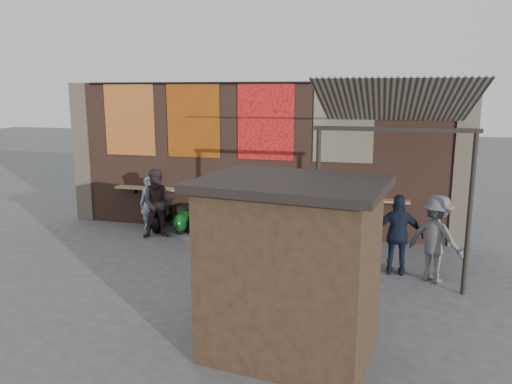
# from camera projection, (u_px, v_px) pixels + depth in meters

# --- Properties ---
(ground) EXTENTS (70.00, 70.00, 0.00)m
(ground) POSITION_uv_depth(u_px,v_px,m) (226.00, 262.00, 11.22)
(ground) COLOR #474749
(ground) RESTS_ON ground
(brick_wall) EXTENTS (10.00, 0.40, 4.00)m
(brick_wall) POSITION_uv_depth(u_px,v_px,m) (256.00, 158.00, 13.38)
(brick_wall) COLOR brown
(brick_wall) RESTS_ON ground
(pier_left) EXTENTS (0.50, 0.50, 4.00)m
(pier_left) POSITION_uv_depth(u_px,v_px,m) (86.00, 152.00, 14.67)
(pier_left) COLOR #4C4238
(pier_left) RESTS_ON ground
(pier_right) EXTENTS (0.50, 0.50, 4.00)m
(pier_right) POSITION_uv_depth(u_px,v_px,m) (463.00, 165.00, 12.10)
(pier_right) COLOR #4C4238
(pier_right) RESTS_ON ground
(eating_counter) EXTENTS (8.00, 0.32, 0.05)m
(eating_counter) POSITION_uv_depth(u_px,v_px,m) (253.00, 194.00, 13.21)
(eating_counter) COLOR #9E7A51
(eating_counter) RESTS_ON brick_wall
(shelf_box) EXTENTS (0.64, 0.30, 0.24)m
(shelf_box) POSITION_uv_depth(u_px,v_px,m) (276.00, 190.00, 13.00)
(shelf_box) COLOR white
(shelf_box) RESTS_ON eating_counter
(tapestry_redgold) EXTENTS (1.50, 0.02, 2.00)m
(tapestry_redgold) POSITION_uv_depth(u_px,v_px,m) (129.00, 119.00, 13.87)
(tapestry_redgold) COLOR maroon
(tapestry_redgold) RESTS_ON brick_wall
(tapestry_sun) EXTENTS (1.50, 0.02, 2.00)m
(tapestry_sun) POSITION_uv_depth(u_px,v_px,m) (193.00, 120.00, 13.40)
(tapestry_sun) COLOR orange
(tapestry_sun) RESTS_ON brick_wall
(tapestry_orange) EXTENTS (1.50, 0.02, 2.00)m
(tapestry_orange) POSITION_uv_depth(u_px,v_px,m) (265.00, 121.00, 12.90)
(tapestry_orange) COLOR red
(tapestry_orange) RESTS_ON brick_wall
(tapestry_multi) EXTENTS (1.50, 0.02, 2.00)m
(tapestry_multi) POSITION_uv_depth(u_px,v_px,m) (343.00, 123.00, 12.41)
(tapestry_multi) COLOR #226B7F
(tapestry_multi) RESTS_ON brick_wall
(hang_rail) EXTENTS (9.50, 0.06, 0.06)m
(hang_rail) POSITION_uv_depth(u_px,v_px,m) (254.00, 83.00, 12.77)
(hang_rail) COLOR black
(hang_rail) RESTS_ON brick_wall
(scooter_stool_0) EXTENTS (0.38, 0.85, 0.81)m
(scooter_stool_0) POSITION_uv_depth(u_px,v_px,m) (161.00, 216.00, 13.65)
(scooter_stool_0) COLOR black
(scooter_stool_0) RESTS_ON ground
(scooter_stool_1) EXTENTS (0.35, 0.77, 0.73)m
(scooter_stool_1) POSITION_uv_depth(u_px,v_px,m) (184.00, 219.00, 13.53)
(scooter_stool_1) COLOR #0E4A17
(scooter_stool_1) RESTS_ON ground
(scooter_stool_2) EXTENTS (0.32, 0.71, 0.67)m
(scooter_stool_2) POSITION_uv_depth(u_px,v_px,m) (200.00, 221.00, 13.40)
(scooter_stool_2) COLOR navy
(scooter_stool_2) RESTS_ON ground
(scooter_stool_3) EXTENTS (0.39, 0.87, 0.82)m
(scooter_stool_3) POSITION_uv_depth(u_px,v_px,m) (222.00, 220.00, 13.26)
(scooter_stool_3) COLOR black
(scooter_stool_3) RESTS_ON ground
(scooter_stool_4) EXTENTS (0.33, 0.72, 0.69)m
(scooter_stool_4) POSITION_uv_depth(u_px,v_px,m) (240.00, 224.00, 13.13)
(scooter_stool_4) COLOR #A2200C
(scooter_stool_4) RESTS_ON ground
(scooter_stool_5) EXTENTS (0.38, 0.84, 0.79)m
(scooter_stool_5) POSITION_uv_depth(u_px,v_px,m) (262.00, 223.00, 12.96)
(scooter_stool_5) COLOR maroon
(scooter_stool_5) RESTS_ON ground
(scooter_stool_6) EXTENTS (0.38, 0.85, 0.80)m
(scooter_stool_6) POSITION_uv_depth(u_px,v_px,m) (284.00, 224.00, 12.85)
(scooter_stool_6) COLOR #165B38
(scooter_stool_6) RESTS_ON ground
(scooter_stool_7) EXTENTS (0.39, 0.87, 0.82)m
(scooter_stool_7) POSITION_uv_depth(u_px,v_px,m) (307.00, 226.00, 12.63)
(scooter_stool_7) COLOR navy
(scooter_stool_7) RESTS_ON ground
(diner_left) EXTENTS (0.56, 0.38, 1.48)m
(diner_left) POSITION_uv_depth(u_px,v_px,m) (149.00, 204.00, 13.68)
(diner_left) COLOR #879CC5
(diner_left) RESTS_ON ground
(diner_right) EXTENTS (1.09, 0.99, 1.81)m
(diner_right) POSITION_uv_depth(u_px,v_px,m) (159.00, 204.00, 12.94)
(diner_right) COLOR #302627
(diner_right) RESTS_ON ground
(shopper_navy) EXTENTS (1.01, 0.44, 1.70)m
(shopper_navy) POSITION_uv_depth(u_px,v_px,m) (398.00, 235.00, 10.30)
(shopper_navy) COLOR black
(shopper_navy) RESTS_ON ground
(shopper_grey) EXTENTS (1.32, 1.15, 1.77)m
(shopper_grey) POSITION_uv_depth(u_px,v_px,m) (436.00, 239.00, 9.93)
(shopper_grey) COLOR #56555A
(shopper_grey) RESTS_ON ground
(shopper_tan) EXTENTS (0.92, 0.98, 1.69)m
(shopper_tan) POSITION_uv_depth(u_px,v_px,m) (322.00, 222.00, 11.37)
(shopper_tan) COLOR tan
(shopper_tan) RESTS_ON ground
(market_stall) EXTENTS (2.49, 2.01, 2.46)m
(market_stall) POSITION_uv_depth(u_px,v_px,m) (290.00, 272.00, 7.12)
(market_stall) COLOR black
(market_stall) RESTS_ON ground
(stall_roof) EXTENTS (2.79, 2.30, 0.12)m
(stall_roof) POSITION_uv_depth(u_px,v_px,m) (292.00, 184.00, 6.86)
(stall_roof) COLOR black
(stall_roof) RESTS_ON market_stall
(stall_sign) EXTENTS (1.19, 0.21, 0.50)m
(stall_sign) POSITION_uv_depth(u_px,v_px,m) (309.00, 220.00, 7.81)
(stall_sign) COLOR gold
(stall_sign) RESTS_ON market_stall
(stall_shelf) EXTENTS (1.88, 0.36, 0.06)m
(stall_shelf) POSITION_uv_depth(u_px,v_px,m) (308.00, 274.00, 7.98)
(stall_shelf) COLOR #473321
(stall_shelf) RESTS_ON market_stall
(awning_canvas) EXTENTS (3.20, 3.28, 0.97)m
(awning_canvas) POSITION_uv_depth(u_px,v_px,m) (395.00, 102.00, 10.50)
(awning_canvas) COLOR beige
(awning_canvas) RESTS_ON brick_wall
(awning_ledger) EXTENTS (3.30, 0.08, 0.12)m
(awning_ledger) POSITION_uv_depth(u_px,v_px,m) (396.00, 83.00, 11.93)
(awning_ledger) COLOR #33261C
(awning_ledger) RESTS_ON brick_wall
(awning_header) EXTENTS (3.00, 0.08, 0.08)m
(awning_header) POSITION_uv_depth(u_px,v_px,m) (395.00, 129.00, 9.17)
(awning_header) COLOR black
(awning_header) RESTS_ON awning_post_left
(awning_post_left) EXTENTS (0.09, 0.09, 3.10)m
(awning_post_left) POSITION_uv_depth(u_px,v_px,m) (317.00, 206.00, 9.83)
(awning_post_left) COLOR black
(awning_post_left) RESTS_ON ground
(awning_post_right) EXTENTS (0.09, 0.09, 3.10)m
(awning_post_right) POSITION_uv_depth(u_px,v_px,m) (470.00, 215.00, 9.13)
(awning_post_right) COLOR black
(awning_post_right) RESTS_ON ground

